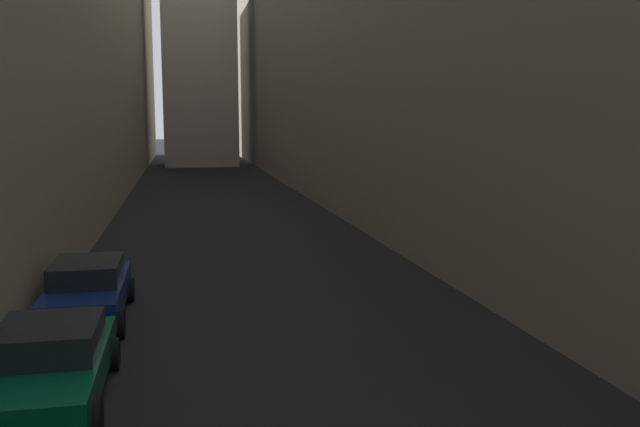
% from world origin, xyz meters
% --- Properties ---
extents(ground_plane, '(264.00, 264.00, 0.00)m').
position_xyz_m(ground_plane, '(0.00, 48.00, 0.00)').
color(ground_plane, black).
extents(building_block_right, '(11.10, 108.00, 21.88)m').
position_xyz_m(building_block_right, '(11.05, 50.00, 10.94)').
color(building_block_right, gray).
rests_on(building_block_right, ground).
extents(parked_car_left_third, '(2.00, 4.40, 1.38)m').
position_xyz_m(parked_car_left_third, '(-4.40, 18.57, 0.71)').
color(parked_car_left_third, '#05472D').
rests_on(parked_car_left_third, ground).
extents(parked_car_left_far, '(1.91, 4.52, 1.46)m').
position_xyz_m(parked_car_left_far, '(-4.40, 23.53, 0.76)').
color(parked_car_left_far, navy).
rests_on(parked_car_left_far, ground).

